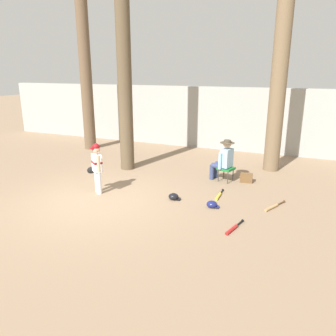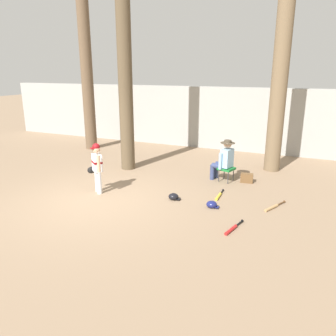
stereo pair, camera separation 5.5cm
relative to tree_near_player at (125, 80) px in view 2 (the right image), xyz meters
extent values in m
plane|color=#897056|center=(0.70, -2.78, -2.77)|extent=(60.00, 60.00, 0.00)
cube|color=#9E9E99|center=(0.70, 3.91, -1.56)|extent=(18.00, 0.36, 2.43)
cylinder|color=brown|center=(0.00, 0.00, 0.28)|extent=(0.43, 0.43, 6.10)
cone|color=brown|center=(0.00, 0.00, -2.77)|extent=(0.66, 0.66, 0.26)
cylinder|color=brown|center=(4.26, 1.67, -0.01)|extent=(0.48, 0.48, 5.53)
cone|color=brown|center=(4.26, 1.67, -2.77)|extent=(0.64, 0.64, 0.29)
cylinder|color=white|center=(0.48, -2.28, -2.48)|extent=(0.12, 0.12, 0.58)
cylinder|color=white|center=(0.35, -2.16, -2.48)|extent=(0.12, 0.12, 0.58)
cube|color=white|center=(0.41, -2.22, -1.97)|extent=(0.36, 0.35, 0.44)
cube|color=maroon|center=(0.41, -2.22, -1.95)|extent=(0.37, 0.36, 0.05)
sphere|color=tan|center=(0.41, -2.22, -1.62)|extent=(0.20, 0.20, 0.20)
sphere|color=maroon|center=(0.41, -2.22, -1.56)|extent=(0.19, 0.19, 0.19)
cube|color=maroon|center=(0.36, -2.29, -1.59)|extent=(0.17, 0.17, 0.02)
cylinder|color=tan|center=(0.59, -2.39, -1.93)|extent=(0.11, 0.11, 0.42)
cylinder|color=tan|center=(0.23, -2.12, -2.05)|extent=(0.11, 0.11, 0.40)
ellipsoid|color=black|center=(0.17, -2.15, -2.21)|extent=(0.23, 0.25, 0.18)
cube|color=#196B2D|center=(3.22, -0.02, -2.39)|extent=(0.50, 0.50, 0.06)
cylinder|color=#333338|center=(3.03, -0.13, -2.58)|extent=(0.02, 0.02, 0.38)
cylinder|color=#333338|center=(3.11, 0.16, -2.58)|extent=(0.02, 0.02, 0.38)
cylinder|color=#333338|center=(3.32, -0.21, -2.58)|extent=(0.02, 0.02, 0.38)
cylinder|color=#333338|center=(3.40, 0.08, -2.58)|extent=(0.02, 0.02, 0.38)
cylinder|color=navy|center=(2.80, -0.01, -2.56)|extent=(0.13, 0.13, 0.43)
cylinder|color=navy|center=(2.86, 0.18, -2.56)|extent=(0.13, 0.13, 0.43)
cylinder|color=navy|center=(3.00, -0.06, -2.34)|extent=(0.43, 0.26, 0.15)
cylinder|color=navy|center=(3.05, 0.13, -2.34)|extent=(0.43, 0.26, 0.15)
cube|color=#8CB7D8|center=(3.22, -0.02, -2.08)|extent=(0.33, 0.41, 0.52)
cylinder|color=#8CB7D8|center=(3.08, -0.21, -2.14)|extent=(0.11, 0.11, 0.46)
cylinder|color=#8CB7D8|center=(3.20, 0.21, -2.14)|extent=(0.11, 0.11, 0.46)
sphere|color=tan|center=(3.22, -0.02, -1.68)|extent=(0.22, 0.22, 0.22)
cylinder|color=#4C4233|center=(3.22, -0.02, -1.65)|extent=(0.40, 0.40, 0.02)
cylinder|color=#4C4233|center=(3.22, -0.02, -1.62)|extent=(0.20, 0.20, 0.09)
cube|color=brown|center=(3.78, 0.13, -2.64)|extent=(0.36, 0.22, 0.26)
cylinder|color=brown|center=(-2.81, 1.88, 0.66)|extent=(0.45, 0.45, 6.87)
cone|color=brown|center=(-2.81, 1.88, -2.77)|extent=(0.64, 0.64, 0.27)
cylinder|color=yellow|center=(3.36, -1.34, -2.74)|extent=(0.08, 0.43, 0.07)
cylinder|color=black|center=(3.35, -0.98, -2.74)|extent=(0.04, 0.29, 0.03)
cylinder|color=black|center=(3.35, -0.84, -2.74)|extent=(0.06, 0.02, 0.06)
cylinder|color=tan|center=(4.66, -1.54, -2.74)|extent=(0.26, 0.47, 0.07)
cylinder|color=brown|center=(4.83, -1.17, -2.74)|extent=(0.16, 0.31, 0.03)
cylinder|color=brown|center=(4.90, -1.02, -2.74)|extent=(0.06, 0.04, 0.06)
cylinder|color=red|center=(4.07, -2.98, -2.74)|extent=(0.17, 0.44, 0.07)
cylinder|color=black|center=(4.16, -2.63, -2.74)|extent=(0.10, 0.29, 0.03)
cylinder|color=black|center=(4.19, -2.48, -2.74)|extent=(0.06, 0.03, 0.06)
ellipsoid|color=navy|center=(3.38, -1.99, -2.70)|extent=(0.25, 0.23, 0.17)
cube|color=navy|center=(3.50, -1.99, -2.74)|extent=(0.10, 0.13, 0.02)
ellipsoid|color=black|center=(2.38, -1.89, -2.70)|extent=(0.25, 0.23, 0.17)
cube|color=black|center=(2.50, -1.89, -2.74)|extent=(0.10, 0.13, 0.02)
camera|label=1|loc=(5.26, -8.92, 0.30)|focal=35.48mm
camera|label=2|loc=(5.31, -8.90, 0.30)|focal=35.48mm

